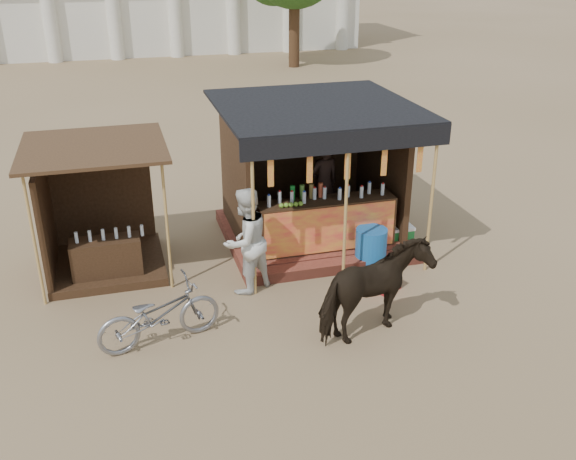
{
  "coord_description": "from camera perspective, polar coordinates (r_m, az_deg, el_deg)",
  "views": [
    {
      "loc": [
        -2.63,
        -7.82,
        5.55
      ],
      "look_at": [
        0.0,
        1.6,
        1.1
      ],
      "focal_mm": 40.0,
      "sensor_mm": 36.0,
      "label": 1
    }
  ],
  "objects": [
    {
      "name": "bystander",
      "position": [
        10.78,
        -3.79,
        -0.97
      ],
      "size": [
        1.14,
        1.08,
        1.86
      ],
      "primitive_type": "imported",
      "rotation": [
        0.0,
        0.0,
        3.7
      ],
      "color": "silver",
      "rests_on": "ground"
    },
    {
      "name": "ground",
      "position": [
        9.94,
        2.52,
        -9.49
      ],
      "size": [
        120.0,
        120.0,
        0.0
      ],
      "primitive_type": "plane",
      "color": "#846B4C",
      "rests_on": "ground"
    },
    {
      "name": "red_crate",
      "position": [
        11.27,
        8.5,
        -4.41
      ],
      "size": [
        0.59,
        0.59,
        0.31
      ],
      "primitive_type": "cube",
      "rotation": [
        0.0,
        0.0,
        0.43
      ],
      "color": "maroon",
      "rests_on": "ground"
    },
    {
      "name": "motorbike",
      "position": [
        9.74,
        -11.39,
        -7.37
      ],
      "size": [
        1.97,
        1.06,
        0.98
      ],
      "primitive_type": "imported",
      "rotation": [
        0.0,
        0.0,
        1.8
      ],
      "color": "gray",
      "rests_on": "ground"
    },
    {
      "name": "secondary_stall",
      "position": [
        12.02,
        -16.88,
        0.34
      ],
      "size": [
        2.4,
        2.4,
        2.38
      ],
      "color": "#3B2415",
      "rests_on": "ground"
    },
    {
      "name": "main_stall",
      "position": [
        12.6,
        2.3,
        3.4
      ],
      "size": [
        3.6,
        3.61,
        2.78
      ],
      "color": "brown",
      "rests_on": "ground"
    },
    {
      "name": "blue_barrel",
      "position": [
        11.92,
        7.38,
        -1.54
      ],
      "size": [
        0.74,
        0.74,
        0.73
      ],
      "primitive_type": "cylinder",
      "rotation": [
        0.0,
        0.0,
        -0.34
      ],
      "color": "#165BA5",
      "rests_on": "ground"
    },
    {
      "name": "cow",
      "position": [
        9.68,
        7.72,
        -5.47
      ],
      "size": [
        1.96,
        1.39,
        1.51
      ],
      "primitive_type": "imported",
      "rotation": [
        0.0,
        0.0,
        1.93
      ],
      "color": "black",
      "rests_on": "ground"
    },
    {
      "name": "cooler",
      "position": [
        12.76,
        9.49,
        -0.53
      ],
      "size": [
        0.64,
        0.44,
        0.46
      ],
      "color": "#19712E",
      "rests_on": "ground"
    }
  ]
}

